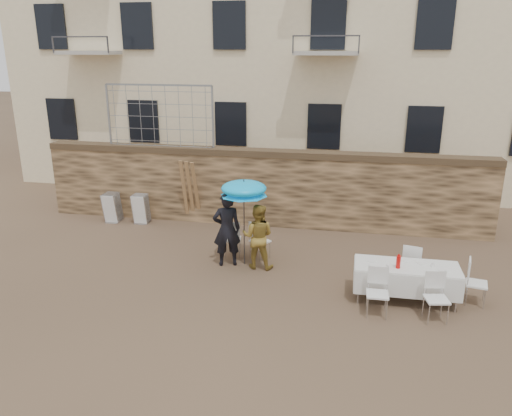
% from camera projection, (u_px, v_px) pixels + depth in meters
% --- Properties ---
extents(ground, '(80.00, 80.00, 0.00)m').
position_uv_depth(ground, '(217.00, 304.00, 10.25)').
color(ground, brown).
rests_on(ground, ground).
extents(stone_wall, '(13.00, 0.50, 2.20)m').
position_uv_depth(stone_wall, '(261.00, 188.00, 14.58)').
color(stone_wall, brown).
rests_on(stone_wall, ground).
extents(chain_link_fence, '(3.20, 0.06, 1.80)m').
position_uv_depth(chain_link_fence, '(160.00, 117.00, 14.51)').
color(chain_link_fence, gray).
rests_on(chain_link_fence, stone_wall).
extents(man_suit, '(0.77, 0.63, 1.81)m').
position_uv_depth(man_suit, '(227.00, 229.00, 11.83)').
color(man_suit, black).
rests_on(man_suit, ground).
extents(woman_dress, '(0.78, 0.62, 1.57)m').
position_uv_depth(woman_dress, '(258.00, 236.00, 11.73)').
color(woman_dress, gold).
rests_on(woman_dress, ground).
extents(umbrella, '(1.11, 1.11, 1.96)m').
position_uv_depth(umbrella, '(244.00, 191.00, 11.56)').
color(umbrella, '#3F3F44').
rests_on(umbrella, ground).
extents(couple_chair_left, '(0.55, 0.55, 0.96)m').
position_uv_depth(couple_chair_left, '(232.00, 238.00, 12.48)').
color(couple_chair_left, white).
rests_on(couple_chair_left, ground).
extents(couple_chair_right, '(0.67, 0.67, 0.96)m').
position_uv_depth(couple_chair_right, '(260.00, 240.00, 12.35)').
color(couple_chair_right, white).
rests_on(couple_chair_right, ground).
extents(banquet_table, '(2.10, 0.85, 0.78)m').
position_uv_depth(banquet_table, '(407.00, 268.00, 10.20)').
color(banquet_table, white).
rests_on(banquet_table, ground).
extents(soda_bottle, '(0.09, 0.09, 0.26)m').
position_uv_depth(soda_bottle, '(398.00, 262.00, 10.04)').
color(soda_bottle, red).
rests_on(soda_bottle, banquet_table).
extents(table_chair_front_left, '(0.49, 0.49, 0.96)m').
position_uv_depth(table_chair_front_left, '(378.00, 293.00, 9.69)').
color(table_chair_front_left, white).
rests_on(table_chair_front_left, ground).
extents(table_chair_front_right, '(0.56, 0.56, 0.96)m').
position_uv_depth(table_chair_front_right, '(437.00, 298.00, 9.49)').
color(table_chair_front_right, white).
rests_on(table_chair_front_right, ground).
extents(table_chair_back, '(0.58, 0.58, 0.96)m').
position_uv_depth(table_chair_back, '(412.00, 264.00, 10.99)').
color(table_chair_back, white).
rests_on(table_chair_back, ground).
extents(table_chair_side, '(0.56, 0.56, 0.96)m').
position_uv_depth(table_chair_side, '(477.00, 282.00, 10.12)').
color(table_chair_side, white).
rests_on(table_chair_side, ground).
extents(chair_stack_left, '(0.46, 0.55, 0.92)m').
position_uv_depth(chair_stack_left, '(115.00, 205.00, 15.11)').
color(chair_stack_left, white).
rests_on(chair_stack_left, ground).
extents(chair_stack_right, '(0.46, 0.47, 0.92)m').
position_uv_depth(chair_stack_right, '(143.00, 207.00, 14.95)').
color(chair_stack_right, white).
rests_on(chair_stack_right, ground).
extents(wood_planks, '(0.70, 0.20, 2.00)m').
position_uv_depth(wood_planks, '(194.00, 192.00, 14.56)').
color(wood_planks, '#A37749').
rests_on(wood_planks, ground).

